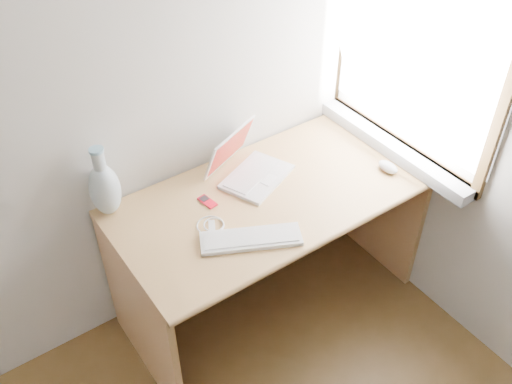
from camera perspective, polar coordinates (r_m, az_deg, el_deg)
window at (r=2.62m, az=15.29°, el=13.33°), size 0.11×0.99×1.10m
desk at (r=2.75m, az=0.35°, el=-2.65°), size 1.43×0.71×0.76m
laptop at (r=2.63m, az=-0.44°, el=2.73°), size 0.38×0.38×0.22m
external_keyboard at (r=2.33m, az=-0.51°, el=-4.67°), size 0.42×0.30×0.02m
mouse at (r=2.74m, az=13.06°, el=2.46°), size 0.07×0.11×0.04m
ipod at (r=2.51m, az=-4.88°, el=-0.95°), size 0.06×0.10×0.01m
cable_coil at (r=2.40m, az=-4.57°, el=-3.34°), size 0.12×0.12×0.01m
remote at (r=2.39m, az=-4.44°, el=-3.45°), size 0.06×0.08×0.01m
vase at (r=2.45m, az=-14.90°, el=0.41°), size 0.13×0.13×0.33m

